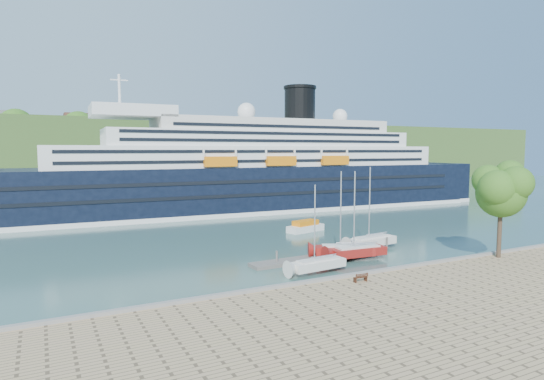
% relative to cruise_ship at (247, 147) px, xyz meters
% --- Properties ---
extents(ground, '(400.00, 400.00, 0.00)m').
position_rel_cruise_ship_xyz_m(ground, '(-8.37, -55.60, -13.97)').
color(ground, '#2B4D48').
rests_on(ground, ground).
extents(far_hillside, '(400.00, 50.00, 24.00)m').
position_rel_cruise_ship_xyz_m(far_hillside, '(-8.37, 89.40, -1.97)').
color(far_hillside, '#365723').
rests_on(far_hillside, ground).
extents(quay_coping, '(220.00, 0.50, 0.30)m').
position_rel_cruise_ship_xyz_m(quay_coping, '(-8.37, -55.80, -12.82)').
color(quay_coping, slate).
rests_on(quay_coping, promenade).
extents(cruise_ship, '(125.02, 23.13, 27.93)m').
position_rel_cruise_ship_xyz_m(cruise_ship, '(0.00, 0.00, 0.00)').
color(cruise_ship, black).
rests_on(cruise_ship, ground).
extents(park_bench, '(1.47, 0.67, 0.92)m').
position_rel_cruise_ship_xyz_m(park_bench, '(-13.92, -57.65, -12.51)').
color(park_bench, '#402112').
rests_on(park_bench, promenade).
extents(promenade_tree, '(7.31, 7.31, 12.10)m').
position_rel_cruise_ship_xyz_m(promenade_tree, '(6.42, -57.10, -6.91)').
color(promenade_tree, '#326019').
rests_on(promenade_tree, promenade).
extents(floating_pontoon, '(19.26, 2.99, 0.43)m').
position_rel_cruise_ship_xyz_m(floating_pontoon, '(-9.87, -44.94, -13.75)').
color(floating_pontoon, slate).
rests_on(floating_pontoon, ground).
extents(sailboat_white_near, '(7.31, 2.64, 9.24)m').
position_rel_cruise_ship_xyz_m(sailboat_white_near, '(-13.80, -50.15, -9.35)').
color(sailboat_white_near, silver).
rests_on(sailboat_white_near, ground).
extents(sailboat_red, '(8.11, 5.61, 10.31)m').
position_rel_cruise_ship_xyz_m(sailboat_red, '(-7.37, -46.22, -8.81)').
color(sailboat_red, maroon).
rests_on(sailboat_red, ground).
extents(sailboat_white_far, '(8.43, 3.23, 10.62)m').
position_rel_cruise_ship_xyz_m(sailboat_white_far, '(-0.83, -43.42, -8.66)').
color(sailboat_white_far, silver).
rests_on(sailboat_white_far, ground).
extents(tender_launch, '(7.11, 3.92, 1.86)m').
position_rel_cruise_ship_xyz_m(tender_launch, '(-1.88, -27.93, -13.03)').
color(tender_launch, orange).
rests_on(tender_launch, ground).
extents(sailboat_extra, '(8.15, 2.74, 10.36)m').
position_rel_cruise_ship_xyz_m(sailboat_extra, '(-6.36, -47.46, -8.79)').
color(sailboat_extra, maroon).
rests_on(sailboat_extra, ground).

